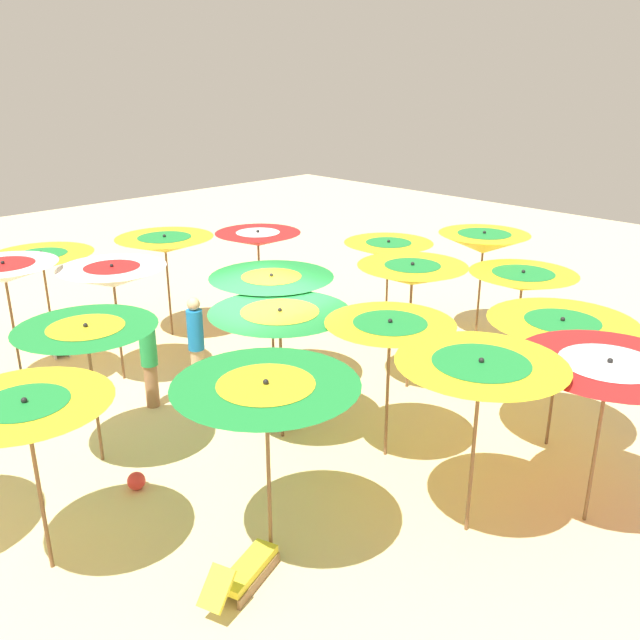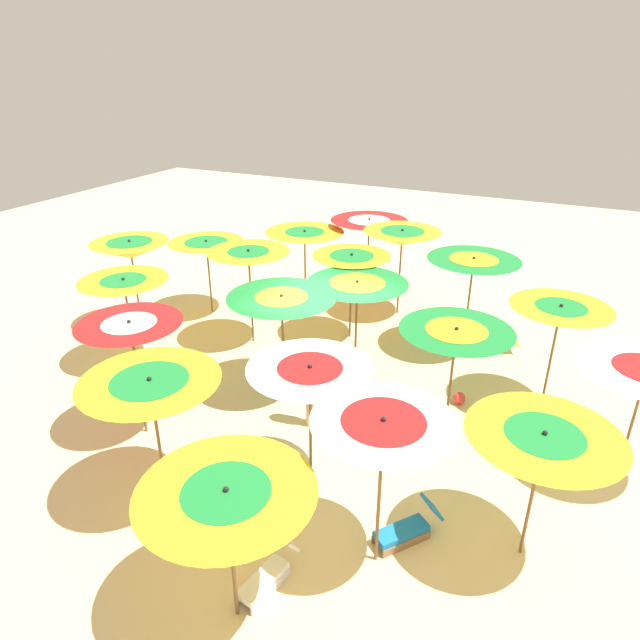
# 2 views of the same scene
# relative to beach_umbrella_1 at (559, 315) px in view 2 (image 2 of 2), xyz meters

# --- Properties ---
(ground) EXTENTS (41.37, 41.37, 0.04)m
(ground) POSITION_rel_beach_umbrella_1_xyz_m (-1.38, 4.43, -2.10)
(ground) COLOR beige
(beach_umbrella_1) EXTENTS (1.97, 1.97, 2.33)m
(beach_umbrella_1) POSITION_rel_beach_umbrella_1_xyz_m (0.00, 0.00, 0.00)
(beach_umbrella_1) COLOR brown
(beach_umbrella_1) RESTS_ON ground
(beach_umbrella_2) EXTENTS (2.19, 2.19, 2.46)m
(beach_umbrella_2) POSITION_rel_beach_umbrella_1_xyz_m (1.74, 2.06, 0.13)
(beach_umbrella_2) COLOR brown
(beach_umbrella_2) RESTS_ON ground
(beach_umbrella_3) EXTENTS (2.10, 2.10, 2.50)m
(beach_umbrella_3) POSITION_rel_beach_umbrella_1_xyz_m (3.15, 4.26, 0.16)
(beach_umbrella_3) COLOR brown
(beach_umbrella_3) RESTS_ON ground
(beach_umbrella_4) EXTENTS (2.29, 2.29, 2.40)m
(beach_umbrella_4) POSITION_rel_beach_umbrella_1_xyz_m (4.16, 5.60, 0.10)
(beach_umbrella_4) COLOR brown
(beach_umbrella_4) RESTS_ON ground
(beach_umbrella_5) EXTENTS (2.11, 2.11, 2.20)m
(beach_umbrella_5) POSITION_rel_beach_umbrella_1_xyz_m (-4.27, -0.12, -0.12)
(beach_umbrella_5) COLOR brown
(beach_umbrella_5) RESTS_ON ground
(beach_umbrella_6) EXTENTS (2.09, 2.09, 2.29)m
(beach_umbrella_6) POSITION_rel_beach_umbrella_1_xyz_m (-1.83, 1.62, 0.00)
(beach_umbrella_6) COLOR brown
(beach_umbrella_6) RESTS_ON ground
(beach_umbrella_7) EXTENTS (2.25, 2.25, 2.28)m
(beach_umbrella_7) POSITION_rel_beach_umbrella_1_xyz_m (-0.40, 4.13, -0.01)
(beach_umbrella_7) COLOR brown
(beach_umbrella_7) RESTS_ON ground
(beach_umbrella_8) EXTENTS (1.96, 1.96, 2.31)m
(beach_umbrella_8) POSITION_rel_beach_umbrella_1_xyz_m (1.18, 4.92, 0.00)
(beach_umbrella_8) COLOR brown
(beach_umbrella_8) RESTS_ON ground
(beach_umbrella_9) EXTENTS (2.28, 2.28, 2.21)m
(beach_umbrella_9) POSITION_rel_beach_umbrella_1_xyz_m (2.81, 7.06, -0.09)
(beach_umbrella_9) COLOR brown
(beach_umbrella_9) RESTS_ON ground
(beach_umbrella_10) EXTENTS (1.92, 1.92, 2.52)m
(beach_umbrella_10) POSITION_rel_beach_umbrella_1_xyz_m (-5.33, 1.78, 0.21)
(beach_umbrella_10) COLOR brown
(beach_umbrella_10) RESTS_ON ground
(beach_umbrella_11) EXTENTS (2.02, 2.02, 2.36)m
(beach_umbrella_11) POSITION_rel_beach_umbrella_1_xyz_m (-4.28, 3.35, 0.03)
(beach_umbrella_11) COLOR brown
(beach_umbrella_11) RESTS_ON ground
(beach_umbrella_12) EXTENTS (2.27, 2.27, 2.30)m
(beach_umbrella_12) POSITION_rel_beach_umbrella_1_xyz_m (-1.87, 5.21, -0.05)
(beach_umbrella_12) COLOR brown
(beach_umbrella_12) RESTS_ON ground
(beach_umbrella_13) EXTENTS (2.02, 2.02, 2.49)m
(beach_umbrella_13) POSITION_rel_beach_umbrella_1_xyz_m (-0.13, 7.09, 0.17)
(beach_umbrella_13) COLOR brown
(beach_umbrella_13) RESTS_ON ground
(beach_umbrella_14) EXTENTS (2.07, 2.07, 2.15)m
(beach_umbrella_14) POSITION_rel_beach_umbrella_1_xyz_m (0.95, 9.15, -0.15)
(beach_umbrella_14) COLOR brown
(beach_umbrella_14) RESTS_ON ground
(beach_umbrella_15) EXTENTS (2.16, 2.16, 2.16)m
(beach_umbrella_15) POSITION_rel_beach_umbrella_1_xyz_m (-6.95, 3.12, -0.14)
(beach_umbrella_15) COLOR brown
(beach_umbrella_15) RESTS_ON ground
(beach_umbrella_16) EXTENTS (2.15, 2.15, 2.36)m
(beach_umbrella_16) POSITION_rel_beach_umbrella_1_xyz_m (-5.66, 5.35, 0.05)
(beach_umbrella_16) COLOR brown
(beach_umbrella_16) RESTS_ON ground
(beach_umbrella_17) EXTENTS (1.91, 1.91, 2.43)m
(beach_umbrella_17) POSITION_rel_beach_umbrella_1_xyz_m (-4.36, 6.94, 0.14)
(beach_umbrella_17) COLOR brown
(beach_umbrella_17) RESTS_ON ground
(beach_umbrella_18) EXTENTS (2.00, 2.00, 2.20)m
(beach_umbrella_18) POSITION_rel_beach_umbrella_1_xyz_m (-2.34, 9.03, -0.12)
(beach_umbrella_18) COLOR brown
(beach_umbrella_18) RESTS_ON ground
(beach_umbrella_19) EXTENTS (1.99, 1.99, 2.46)m
(beach_umbrella_19) POSITION_rel_beach_umbrella_1_xyz_m (-0.71, 10.32, 0.11)
(beach_umbrella_19) COLOR brown
(beach_umbrella_19) RESTS_ON ground
(lounger_0) EXTENTS (0.73, 1.33, 0.58)m
(lounger_0) POSITION_rel_beach_umbrella_1_xyz_m (1.92, 1.49, -1.88)
(lounger_0) COLOR olive
(lounger_0) RESTS_ON ground
(lounger_1) EXTENTS (0.69, 1.18, 0.66)m
(lounger_1) POSITION_rel_beach_umbrella_1_xyz_m (-0.84, 4.66, -1.87)
(lounger_1) COLOR #333338
(lounger_1) RESTS_ON ground
(lounger_2) EXTENTS (1.08, 0.94, 0.64)m
(lounger_2) POSITION_rel_beach_umbrella_1_xyz_m (-4.76, 1.49, -1.87)
(lounger_2) COLOR olive
(lounger_2) RESTS_ON ground
(lounger_3) EXTENTS (1.11, 0.48, 0.58)m
(lounger_3) POSITION_rel_beach_umbrella_1_xyz_m (-6.40, 2.98, -1.88)
(lounger_3) COLOR silver
(lounger_3) RESTS_ON ground
(beachgoer_0) EXTENTS (0.30, 0.30, 1.89)m
(beachgoer_0) POSITION_rel_beach_umbrella_1_xyz_m (-2.75, 4.09, -1.07)
(beachgoer_0) COLOR #D8A87F
(beachgoer_0) RESTS_ON ground
(beachgoer_1) EXTENTS (0.30, 0.30, 1.75)m
(beachgoer_1) POSITION_rel_beach_umbrella_1_xyz_m (-2.86, 3.16, -1.16)
(beachgoer_1) COLOR #A3704C
(beachgoer_1) RESTS_ON ground
(beach_ball) EXTENTS (0.27, 0.27, 0.27)m
(beach_ball) POSITION_rel_beach_umbrella_1_xyz_m (-0.74, 1.60, -1.94)
(beach_ball) COLOR red
(beach_ball) RESTS_ON ground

